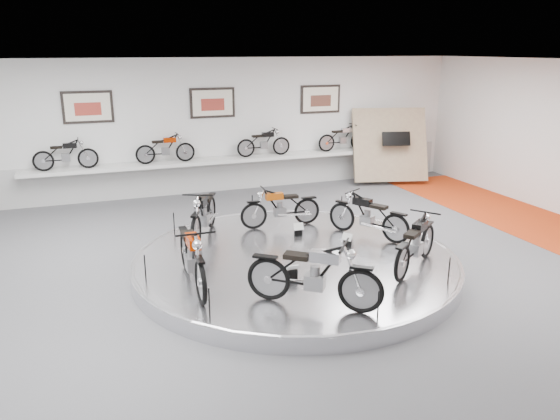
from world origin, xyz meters
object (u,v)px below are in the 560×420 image
object	(u,v)px
display_platform	(296,263)
bike_c	(204,213)
bike_e	(314,274)
bike_d	(192,255)
bike_b	(281,207)
bike_f	(416,243)
bike_a	(368,215)
shelf	(217,161)

from	to	relation	value
display_platform	bike_c	world-z (taller)	bike_c
bike_e	bike_c	bearing A→B (deg)	141.42
bike_c	bike_d	xyz separation A→B (m)	(-0.74, -2.38, 0.01)
bike_b	bike_f	distance (m)	3.54
bike_d	bike_f	world-z (taller)	bike_d
bike_a	bike_c	distance (m)	3.55
bike_b	display_platform	bearing A→B (deg)	81.96
bike_d	bike_f	distance (m)	4.08
bike_d	bike_e	size ratio (longest dim) A/B	1.00
bike_a	bike_b	world-z (taller)	bike_a
bike_c	bike_f	size ratio (longest dim) A/B	1.08
bike_c	bike_e	distance (m)	3.95
bike_a	bike_e	distance (m)	3.61
bike_e	bike_f	bearing A→B (deg)	56.01
bike_f	display_platform	bearing A→B (deg)	106.15
bike_a	bike_d	bearing A→B (deg)	75.36
bike_d	bike_f	size ratio (longest dim) A/B	1.10
shelf	bike_e	bearing A→B (deg)	-93.73
bike_c	bike_f	xyz separation A→B (m)	(3.29, -3.08, -0.04)
bike_b	bike_e	bearing A→B (deg)	80.11
display_platform	bike_f	xyz separation A→B (m)	(1.83, -1.37, 0.66)
display_platform	bike_a	xyz separation A→B (m)	(1.89, 0.52, 0.64)
shelf	bike_f	world-z (taller)	bike_f
bike_e	bike_d	bearing A→B (deg)	176.45
display_platform	shelf	xyz separation A→B (m)	(0.00, 6.40, 0.85)
bike_d	bike_e	world-z (taller)	bike_d
display_platform	shelf	bearing A→B (deg)	90.00
shelf	bike_f	xyz separation A→B (m)	(1.83, -7.77, -0.19)
bike_b	bike_d	size ratio (longest dim) A/B	0.85
display_platform	bike_c	xyz separation A→B (m)	(-1.45, 1.71, 0.70)
bike_d	bike_a	bearing A→B (deg)	107.65
bike_c	bike_f	bearing A→B (deg)	72.16
bike_a	bike_b	size ratio (longest dim) A/B	1.04
bike_b	bike_c	xyz separation A→B (m)	(-1.82, -0.14, 0.08)
shelf	bike_c	xyz separation A→B (m)	(-1.45, -4.69, -0.15)
display_platform	bike_f	bearing A→B (deg)	-36.75
display_platform	bike_b	distance (m)	1.98
bike_c	bike_d	bearing A→B (deg)	8.11
bike_b	shelf	bearing A→B (deg)	-82.25
bike_a	bike_b	bearing A→B (deg)	18.05
shelf	bike_d	world-z (taller)	bike_d
display_platform	bike_b	world-z (taller)	bike_b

